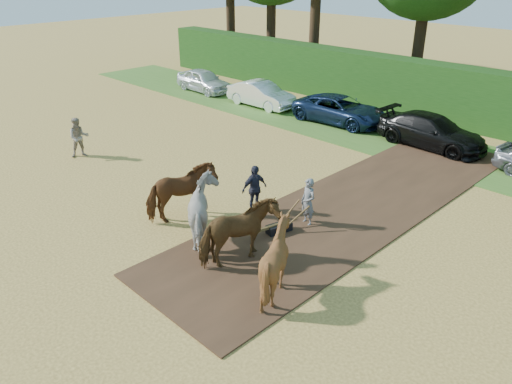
{
  "coord_description": "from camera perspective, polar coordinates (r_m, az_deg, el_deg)",
  "views": [
    {
      "loc": [
        10.18,
        -6.86,
        8.01
      ],
      "look_at": [
        0.28,
        3.06,
        1.4
      ],
      "focal_mm": 35.0,
      "sensor_mm": 36.0,
      "label": 1
    }
  ],
  "objects": [
    {
      "name": "ground",
      "position": [
        14.66,
        -9.36,
        -8.26
      ],
      "size": [
        120.0,
        120.0,
        0.0
      ],
      "primitive_type": "plane",
      "color": "gold",
      "rests_on": "ground"
    },
    {
      "name": "plough_team",
      "position": [
        14.68,
        -3.55,
        -3.47
      ],
      "size": [
        6.72,
        4.73,
        1.95
      ],
      "color": "brown",
      "rests_on": "ground"
    },
    {
      "name": "earth_strip",
      "position": [
        18.2,
        11.56,
        -1.33
      ],
      "size": [
        4.5,
        17.0,
        0.05
      ],
      "primitive_type": "cube",
      "color": "#472D1C",
      "rests_on": "ground"
    },
    {
      "name": "grass_verge",
      "position": [
        24.55,
        17.93,
        4.99
      ],
      "size": [
        50.0,
        5.0,
        0.03
      ],
      "primitive_type": "cube",
      "color": "#38601E",
      "rests_on": "ground"
    },
    {
      "name": "hedgerow",
      "position": [
        28.09,
        22.76,
        9.91
      ],
      "size": [
        46.0,
        1.6,
        3.0
      ],
      "primitive_type": "cube",
      "color": "#14380F",
      "rests_on": "ground"
    },
    {
      "name": "spectator_near",
      "position": [
        23.23,
        -19.58,
        5.89
      ],
      "size": [
        0.94,
        1.04,
        1.76
      ],
      "primitive_type": "imported",
      "rotation": [
        0.0,
        0.0,
        1.18
      ],
      "color": "#BEAB95",
      "rests_on": "ground"
    },
    {
      "name": "parked_cars",
      "position": [
        24.68,
        16.83,
        6.96
      ],
      "size": [
        34.33,
        3.59,
        1.49
      ],
      "color": "silver",
      "rests_on": "ground"
    },
    {
      "name": "spectator_far",
      "position": [
        17.02,
        -0.18,
        0.36
      ],
      "size": [
        0.57,
        1.05,
        1.7
      ],
      "primitive_type": "imported",
      "rotation": [
        0.0,
        0.0,
        1.41
      ],
      "color": "#272734",
      "rests_on": "ground"
    }
  ]
}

